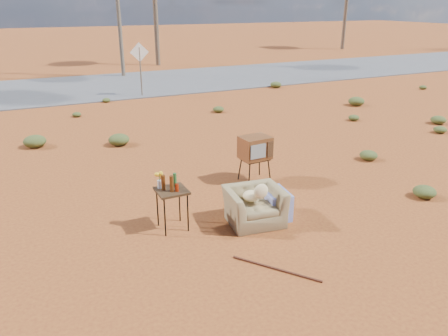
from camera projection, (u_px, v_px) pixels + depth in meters
name	position (u px, v px, depth m)	size (l,w,h in m)	color
ground	(243.00, 228.00, 7.65)	(140.00, 140.00, 0.00)	#93501D
highway	(93.00, 87.00, 20.31)	(140.00, 7.00, 0.04)	#565659
armchair	(259.00, 201.00, 7.77)	(1.24, 0.76, 0.86)	olive
tv_unit	(255.00, 148.00, 9.43)	(0.66, 0.55, 1.01)	black
side_table	(169.00, 188.00, 7.40)	(0.51, 0.51, 1.03)	#3A2815
rusty_bar	(276.00, 269.00, 6.46)	(0.04, 0.04, 1.40)	#512015
road_sign	(140.00, 60.00, 17.85)	(0.78, 0.06, 2.19)	brown
scrub_patch	(133.00, 153.00, 10.99)	(17.49, 8.07, 0.33)	#445023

